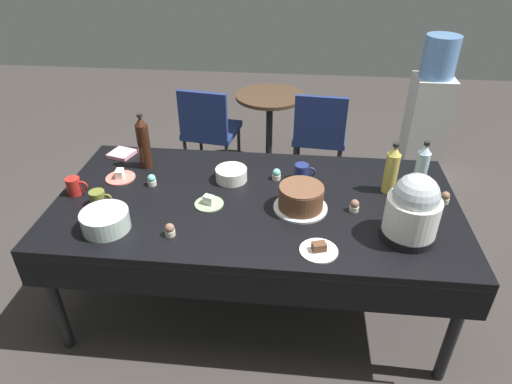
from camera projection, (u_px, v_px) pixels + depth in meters
ground at (256, 297)px, 2.86m from camera, size 9.00×9.00×0.00m
potluck_table at (256, 209)px, 2.49m from camera, size 2.20×1.10×0.75m
frosted_layer_cake at (301, 198)px, 2.35m from camera, size 0.29×0.29×0.14m
slow_cooker at (413, 210)px, 2.09m from camera, size 0.26×0.26×0.35m
glass_salad_bowl at (105, 220)px, 2.21m from camera, size 0.24×0.24×0.10m
ceramic_snack_bowl at (231, 174)px, 2.61m from camera, size 0.18×0.18×0.07m
dessert_plate_coral at (120, 176)px, 2.64m from camera, size 0.17×0.17×0.06m
dessert_plate_sage at (209, 203)px, 2.41m from camera, size 0.16×0.16×0.06m
dessert_plate_white at (319, 249)px, 2.08m from camera, size 0.18×0.18×0.05m
cupcake_cocoa at (354, 206)px, 2.35m from camera, size 0.05×0.05×0.07m
cupcake_lemon at (152, 180)px, 2.57m from camera, size 0.05×0.05×0.07m
cupcake_rose at (170, 230)px, 2.17m from camera, size 0.05×0.05×0.07m
cupcake_vanilla at (277, 174)px, 2.62m from camera, size 0.05×0.05×0.07m
cupcake_mint at (445, 198)px, 2.41m from camera, size 0.05×0.05×0.07m
soda_bottle_ginger_ale at (391, 170)px, 2.45m from camera, size 0.08×0.08×0.30m
soda_bottle_cola at (144, 143)px, 2.68m from camera, size 0.08×0.08×0.35m
soda_bottle_water at (422, 167)px, 2.50m from camera, size 0.07×0.07×0.28m
coffee_mug_olive at (98, 198)px, 2.39m from camera, size 0.12×0.08×0.08m
coffee_mug_red at (74, 186)px, 2.48m from camera, size 0.12×0.08×0.10m
coffee_mug_navy at (302, 172)px, 2.61m from camera, size 0.12×0.08×0.10m
paper_napkin_stack at (122, 154)px, 2.88m from camera, size 0.17×0.17×0.02m
maroon_chair_left at (209, 127)px, 3.87m from camera, size 0.50×0.50×0.85m
maroon_chair_right at (320, 132)px, 3.79m from camera, size 0.47×0.47×0.85m
round_cafe_table at (269, 118)px, 4.01m from camera, size 0.60×0.60×0.72m
water_cooler at (428, 112)px, 3.90m from camera, size 0.32×0.32×1.24m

